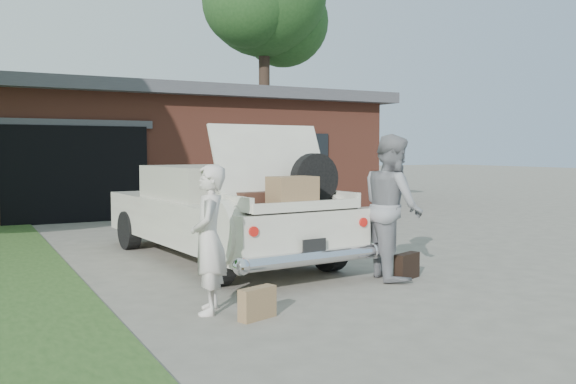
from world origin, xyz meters
name	(u,v)px	position (x,y,z in m)	size (l,w,h in m)	color
ground	(311,283)	(0.00, 0.00, 0.00)	(90.00, 90.00, 0.00)	gray
house	(144,149)	(0.98, 11.47, 1.67)	(12.80, 7.80, 3.30)	brown
tree_right	(266,3)	(7.15, 15.83, 7.53)	(5.77, 5.02, 10.39)	#38281E
sedan	(221,211)	(-0.37, 2.06, 0.73)	(2.32, 5.10, 1.99)	beige
woman_left	(209,239)	(-1.61, -0.71, 0.76)	(0.55, 0.36, 1.51)	beige
woman_right	(392,207)	(1.07, -0.25, 0.93)	(0.90, 0.70, 1.86)	gray
suitcase_left	(257,303)	(-1.28, -1.16, 0.16)	(0.41, 0.13, 0.31)	#93714B
suitcase_right	(407,266)	(1.22, -0.37, 0.16)	(0.43, 0.14, 0.33)	black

